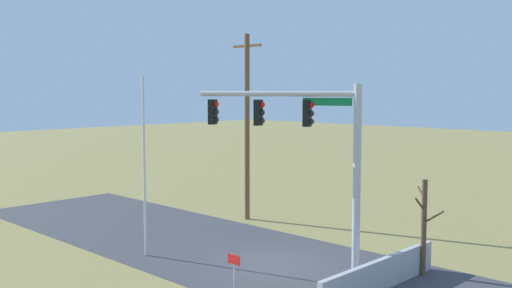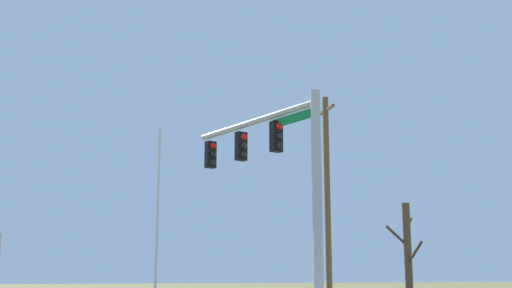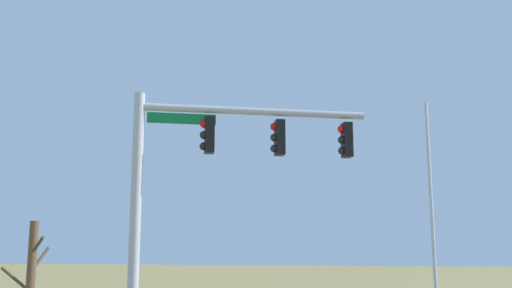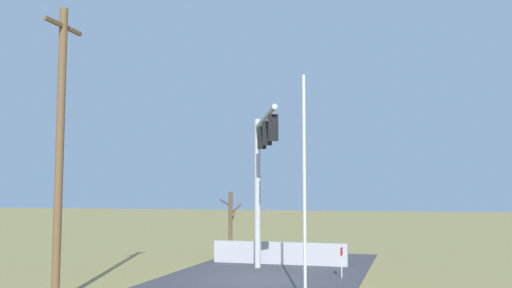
{
  "view_description": "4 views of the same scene",
  "coord_description": "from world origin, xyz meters",
  "px_view_note": "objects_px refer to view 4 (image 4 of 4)",
  "views": [
    {
      "loc": [
        14.7,
        -16.09,
        6.58
      ],
      "look_at": [
        -0.81,
        -0.1,
        4.55
      ],
      "focal_mm": 41.04,
      "sensor_mm": 36.0,
      "label": 1
    },
    {
      "loc": [
        19.81,
        -5.21,
        1.67
      ],
      "look_at": [
        0.73,
        -0.21,
        5.65
      ],
      "focal_mm": 44.67,
      "sensor_mm": 36.0,
      "label": 2
    },
    {
      "loc": [
        -2.65,
        14.61,
        2.86
      ],
      "look_at": [
        0.12,
        0.43,
        5.47
      ],
      "focal_mm": 40.34,
      "sensor_mm": 36.0,
      "label": 3
    },
    {
      "loc": [
        -21.35,
        -5.97,
        3.45
      ],
      "look_at": [
        0.09,
        0.14,
        5.4
      ],
      "focal_mm": 38.61,
      "sensor_mm": 36.0,
      "label": 4
    }
  ],
  "objects_px": {
    "utility_pole": "(60,147)",
    "bare_tree": "(231,226)",
    "signal_mast": "(262,160)",
    "flagpole": "(304,188)",
    "open_sign": "(342,255)"
  },
  "relations": [
    {
      "from": "signal_mast",
      "to": "open_sign",
      "type": "xyz_separation_m",
      "value": [
        -0.32,
        -3.41,
        -3.92
      ]
    },
    {
      "from": "flagpole",
      "to": "utility_pole",
      "type": "xyz_separation_m",
      "value": [
        -1.82,
        7.57,
        1.31
      ]
    },
    {
      "from": "utility_pole",
      "to": "bare_tree",
      "type": "distance_m",
      "value": 11.61
    },
    {
      "from": "flagpole",
      "to": "signal_mast",
      "type": "bearing_deg",
      "value": 26.93
    },
    {
      "from": "bare_tree",
      "to": "open_sign",
      "type": "height_order",
      "value": "bare_tree"
    },
    {
      "from": "flagpole",
      "to": "open_sign",
      "type": "bearing_deg",
      "value": -4.35
    },
    {
      "from": "flagpole",
      "to": "utility_pole",
      "type": "relative_size",
      "value": 0.76
    },
    {
      "from": "bare_tree",
      "to": "utility_pole",
      "type": "bearing_deg",
      "value": 169.31
    },
    {
      "from": "signal_mast",
      "to": "utility_pole",
      "type": "height_order",
      "value": "utility_pole"
    },
    {
      "from": "signal_mast",
      "to": "utility_pole",
      "type": "bearing_deg",
      "value": 149.25
    },
    {
      "from": "utility_pole",
      "to": "open_sign",
      "type": "xyz_separation_m",
      "value": [
        7.38,
        -8.0,
        -3.98
      ]
    },
    {
      "from": "signal_mast",
      "to": "flagpole",
      "type": "bearing_deg",
      "value": -153.07
    },
    {
      "from": "signal_mast",
      "to": "utility_pole",
      "type": "distance_m",
      "value": 8.96
    },
    {
      "from": "flagpole",
      "to": "bare_tree",
      "type": "height_order",
      "value": "flagpole"
    },
    {
      "from": "utility_pole",
      "to": "flagpole",
      "type": "bearing_deg",
      "value": -76.51
    }
  ]
}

